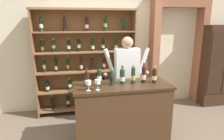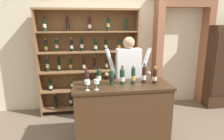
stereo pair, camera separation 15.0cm
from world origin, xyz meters
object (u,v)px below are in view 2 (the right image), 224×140
Objects in this scene: tasting_bottle_prosecco at (87,78)px; tasting_bottle_rosso at (111,77)px; tasting_bottle_bianco at (99,77)px; tasting_bottle_riserva at (144,74)px; tasting_bottle_super_tuscan at (155,76)px; wine_shelf at (89,59)px; wine_glass_center at (97,82)px; shopkeeper at (128,72)px; side_cabinet at (223,67)px; tasting_counter at (122,114)px; wine_glass_spare at (87,83)px; tasting_bottle_grappa at (133,75)px; tasting_bottle_vin_santo at (122,76)px.

tasting_bottle_rosso is (0.38, -0.02, 0.00)m from tasting_bottle_prosecco.
tasting_bottle_bianco is 0.72m from tasting_bottle_riserva.
tasting_bottle_super_tuscan is (0.69, -0.02, -0.00)m from tasting_bottle_rosso.
wine_shelf reaches higher than wine_glass_center.
shopkeeper is 10.91× the size of wine_glass_center.
tasting_bottle_rosso is (0.30, -1.32, -0.04)m from wine_shelf.
side_cabinet is (3.11, -0.15, -0.24)m from wine_shelf.
tasting_counter is 0.90× the size of shopkeeper.
wine_shelf is 14.68× the size of wine_glass_spare.
tasting_bottle_prosecco reaches higher than tasting_bottle_rosso.
tasting_bottle_super_tuscan is at bearing -0.44° from tasting_counter.
tasting_bottle_prosecco is 0.25m from wine_glass_center.
tasting_bottle_bianco is 0.89m from tasting_bottle_super_tuscan.
tasting_bottle_prosecco reaches higher than wine_glass_center.
tasting_bottle_riserva is at bearing 6.49° from tasting_bottle_grappa.
side_cabinet is 6.45× the size of tasting_bottle_bianco.
wine_shelf is 1.38m from tasting_bottle_vin_santo.
tasting_bottle_prosecco is 0.91m from tasting_bottle_riserva.
tasting_bottle_grappa is 0.35m from tasting_bottle_super_tuscan.
side_cabinet is at bearing 24.21° from wine_glass_center.
shopkeeper is 5.62× the size of tasting_bottle_grappa.
side_cabinet is at bearing 14.02° from shopkeeper.
wine_glass_center is (-0.59, -0.20, -0.02)m from tasting_bottle_grappa.
tasting_bottle_super_tuscan reaches higher than wine_glass_center.
side_cabinet is 1.10× the size of shopkeeper.
wine_glass_spare is (-0.18, -0.21, -0.03)m from tasting_bottle_bianco.
shopkeeper is 5.34× the size of tasting_bottle_riserva.
tasting_bottle_bianco is 1.06× the size of tasting_bottle_super_tuscan.
shopkeeper is 1.10m from wine_glass_spare.
tasting_bottle_riserva reaches higher than wine_glass_center.
wine_shelf reaches higher than tasting_bottle_rosso.
tasting_bottle_bianco reaches higher than tasting_bottle_super_tuscan.
tasting_bottle_rosso is 0.69m from tasting_bottle_super_tuscan.
wine_glass_center is (-0.94, -0.18, -0.01)m from tasting_bottle_super_tuscan.
wine_shelf is at bearing 102.93° from tasting_bottle_rosso.
tasting_bottle_rosso is at bearing -2.12° from tasting_bottle_bianco.
tasting_counter is at bearing -105.48° from tasting_bottle_vin_santo.
wine_glass_spare is (-3.19, -1.38, 0.18)m from side_cabinet.
tasting_bottle_riserva is at bearing 16.11° from wine_glass_center.
tasting_bottle_vin_santo is at bearing 28.23° from wine_glass_center.
tasting_bottle_vin_santo is 0.60m from wine_glass_spare.
tasting_bottle_rosso is at bearing -178.93° from tasting_bottle_grappa.
tasting_bottle_prosecco reaches higher than tasting_bottle_super_tuscan.
tasting_bottle_super_tuscan is at bearing -150.48° from side_cabinet.
tasting_bottle_bianco is 0.37m from tasting_bottle_vin_santo.
tasting_bottle_bianco is at bearing -158.73° from side_cabinet.
tasting_bottle_super_tuscan is 1.09m from wine_glass_spare.
tasting_counter is (-2.64, -1.19, -0.44)m from side_cabinet.
side_cabinet is at bearing 26.77° from tasting_bottle_riserva.
tasting_counter is 5.26× the size of tasting_bottle_vin_santo.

